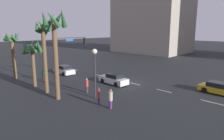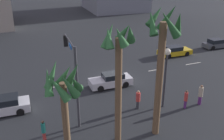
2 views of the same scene
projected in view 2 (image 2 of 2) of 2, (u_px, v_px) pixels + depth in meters
name	position (u px, v px, depth m)	size (l,w,h in m)	color
ground_plane	(112.00, 77.00, 28.47)	(220.00, 220.00, 0.00)	#232628
lane_stripe_1	(193.00, 63.00, 32.42)	(2.29, 0.14, 0.01)	silver
lane_stripe_2	(156.00, 70.00, 30.46)	(2.04, 0.14, 0.01)	silver
lane_stripe_3	(122.00, 76.00, 28.87)	(1.85, 0.14, 0.01)	silver
lane_stripe_4	(59.00, 86.00, 26.35)	(2.25, 0.14, 0.01)	silver
car_0	(174.00, 51.00, 35.09)	(4.70, 2.05, 1.33)	gold
car_1	(111.00, 80.00, 26.16)	(4.40, 1.91, 1.42)	silver
car_2	(3.00, 106.00, 21.39)	(4.43, 2.08, 1.43)	silver
car_3	(216.00, 44.00, 38.36)	(4.20, 1.95, 1.36)	#474C51
traffic_signal	(73.00, 67.00, 19.56)	(0.61, 4.85, 6.46)	#38383D
streetlamp	(166.00, 66.00, 21.15)	(0.56, 0.56, 5.36)	#2D2D33
pedestrian_0	(186.00, 99.00, 22.03)	(0.36, 0.36, 1.72)	#59266B
pedestrian_1	(44.00, 130.00, 17.92)	(0.33, 0.33, 1.65)	#BF3833
pedestrian_2	(201.00, 94.00, 22.61)	(0.55, 0.55, 1.91)	#59266B
pedestrian_3	(138.00, 99.00, 21.97)	(0.53, 0.53, 1.74)	#333338
palm_tree_1	(63.00, 89.00, 15.41)	(2.59, 2.73, 6.31)	brown
palm_tree_2	(118.00, 61.00, 16.03)	(2.24, 2.36, 8.52)	brown
palm_tree_3	(163.00, 48.00, 16.61)	(2.53, 2.67, 9.38)	brown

